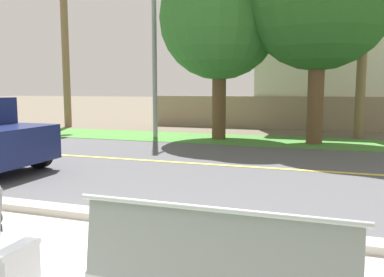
# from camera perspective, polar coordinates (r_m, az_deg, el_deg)

# --- Properties ---
(ground_plane) EXTENTS (140.00, 140.00, 0.00)m
(ground_plane) POSITION_cam_1_polar(r_m,az_deg,el_deg) (10.46, 7.86, -2.45)
(ground_plane) COLOR #665B4C
(curb_edge) EXTENTS (44.00, 0.30, 0.11)m
(curb_edge) POSITION_cam_1_polar(r_m,az_deg,el_deg) (5.16, -4.43, -11.79)
(curb_edge) COLOR #ADA89E
(curb_edge) RESTS_ON ground_plane
(street_asphalt) EXTENTS (52.00, 8.00, 0.01)m
(street_asphalt) POSITION_cam_1_polar(r_m,az_deg,el_deg) (9.01, 6.04, -3.94)
(street_asphalt) COLOR #515156
(street_asphalt) RESTS_ON ground_plane
(road_centre_line) EXTENTS (48.00, 0.14, 0.01)m
(road_centre_line) POSITION_cam_1_polar(r_m,az_deg,el_deg) (9.01, 6.04, -3.90)
(road_centre_line) COLOR #E0CC4C
(road_centre_line) RESTS_ON ground_plane
(far_verge_grass) EXTENTS (48.00, 2.80, 0.02)m
(far_verge_grass) POSITION_cam_1_polar(r_m,az_deg,el_deg) (13.49, 10.38, -0.31)
(far_verge_grass) COLOR #478438
(far_verge_grass) RESTS_ON ground_plane
(streetlamp) EXTENTS (0.24, 2.10, 7.33)m
(streetlamp) POSITION_cam_1_polar(r_m,az_deg,el_deg) (14.45, -5.10, 16.84)
(streetlamp) COLOR gray
(streetlamp) RESTS_ON ground_plane
(shade_tree_far_left) EXTENTS (4.04, 4.04, 6.67)m
(shade_tree_far_left) POSITION_cam_1_polar(r_m,az_deg,el_deg) (13.85, 4.43, 17.95)
(shade_tree_far_left) COLOR brown
(shade_tree_far_left) RESTS_ON ground_plane
(garden_wall) EXTENTS (13.00, 0.36, 1.40)m
(garden_wall) POSITION_cam_1_polar(r_m,az_deg,el_deg) (17.62, 14.50, 3.55)
(garden_wall) COLOR gray
(garden_wall) RESTS_ON ground_plane
(house_across_street) EXTENTS (11.73, 6.91, 7.54)m
(house_across_street) POSITION_cam_1_polar(r_m,az_deg,el_deg) (20.98, 25.67, 12.14)
(house_across_street) COLOR beige
(house_across_street) RESTS_ON ground_plane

